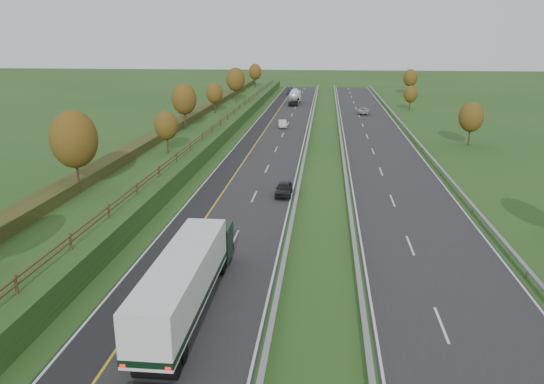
# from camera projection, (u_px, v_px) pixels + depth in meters

# --- Properties ---
(ground) EXTENTS (400.00, 400.00, 0.00)m
(ground) POSITION_uv_depth(u_px,v_px,m) (322.00, 156.00, 72.91)
(ground) COLOR #224619
(ground) RESTS_ON ground
(near_carriageway) EXTENTS (10.50, 200.00, 0.04)m
(near_carriageway) POSITION_uv_depth(u_px,v_px,m) (268.00, 148.00, 78.45)
(near_carriageway) COLOR #242427
(near_carriageway) RESTS_ON ground
(far_carriageway) EXTENTS (10.50, 200.00, 0.04)m
(far_carriageway) POSITION_uv_depth(u_px,v_px,m) (381.00, 150.00, 76.85)
(far_carriageway) COLOR #242427
(far_carriageway) RESTS_ON ground
(hard_shoulder) EXTENTS (3.00, 200.00, 0.04)m
(hard_shoulder) POSITION_uv_depth(u_px,v_px,m) (243.00, 147.00, 78.81)
(hard_shoulder) COLOR black
(hard_shoulder) RESTS_ON ground
(lane_markings) EXTENTS (26.75, 200.00, 0.01)m
(lane_markings) POSITION_uv_depth(u_px,v_px,m) (311.00, 149.00, 77.71)
(lane_markings) COLOR silver
(lane_markings) RESTS_ON near_carriageway
(embankment_left) EXTENTS (12.00, 200.00, 2.00)m
(embankment_left) POSITION_uv_depth(u_px,v_px,m) (182.00, 140.00, 79.44)
(embankment_left) COLOR #224619
(embankment_left) RESTS_ON ground
(hedge_left) EXTENTS (2.20, 180.00, 1.10)m
(hedge_left) POSITION_uv_depth(u_px,v_px,m) (169.00, 129.00, 79.20)
(hedge_left) COLOR #2C3516
(hedge_left) RESTS_ON embankment_left
(fence_left) EXTENTS (0.12, 189.06, 1.20)m
(fence_left) POSITION_uv_depth(u_px,v_px,m) (211.00, 129.00, 78.12)
(fence_left) COLOR #422B19
(fence_left) RESTS_ON embankment_left
(median_barrier_near) EXTENTS (0.32, 200.00, 0.71)m
(median_barrier_near) POSITION_uv_depth(u_px,v_px,m) (307.00, 145.00, 77.73)
(median_barrier_near) COLOR gray
(median_barrier_near) RESTS_ON ground
(median_barrier_far) EXTENTS (0.32, 200.00, 0.71)m
(median_barrier_far) POSITION_uv_depth(u_px,v_px,m) (342.00, 145.00, 77.24)
(median_barrier_far) COLOR gray
(median_barrier_far) RESTS_ON ground
(outer_barrier_far) EXTENTS (0.32, 200.00, 0.71)m
(outer_barrier_far) POSITION_uv_depth(u_px,v_px,m) (422.00, 147.00, 76.12)
(outer_barrier_far) COLOR gray
(outer_barrier_far) RESTS_ON ground
(trees_left) EXTENTS (6.64, 164.30, 7.66)m
(trees_left) POSITION_uv_depth(u_px,v_px,m) (177.00, 107.00, 74.68)
(trees_left) COLOR #2D2116
(trees_left) RESTS_ON embankment_left
(trees_far) EXTENTS (8.45, 118.60, 7.12)m
(trees_far) POSITION_uv_depth(u_px,v_px,m) (438.00, 99.00, 102.27)
(trees_far) COLOR #2D2116
(trees_far) RESTS_ON ground
(box_lorry) EXTENTS (2.58, 16.28, 4.06)m
(box_lorry) POSITION_uv_depth(u_px,v_px,m) (188.00, 278.00, 30.81)
(box_lorry) COLOR black
(box_lorry) RESTS_ON near_carriageway
(road_tanker) EXTENTS (2.40, 11.22, 3.46)m
(road_tanker) POSITION_uv_depth(u_px,v_px,m) (295.00, 96.00, 129.60)
(road_tanker) COLOR silver
(road_tanker) RESTS_ON near_carriageway
(car_dark_near) EXTENTS (1.73, 4.17, 1.41)m
(car_dark_near) POSITION_uv_depth(u_px,v_px,m) (284.00, 189.00, 54.65)
(car_dark_near) COLOR black
(car_dark_near) RESTS_ON near_carriageway
(car_silver_mid) EXTENTS (1.88, 4.24, 1.35)m
(car_silver_mid) POSITION_uv_depth(u_px,v_px,m) (283.00, 124.00, 95.87)
(car_silver_mid) COLOR #B5B6BA
(car_silver_mid) RESTS_ON near_carriageway
(car_small_far) EXTENTS (2.59, 5.67, 1.61)m
(car_small_far) POSITION_uv_depth(u_px,v_px,m) (291.00, 92.00, 150.15)
(car_small_far) COLOR #172549
(car_small_far) RESTS_ON near_carriageway
(car_oncoming) EXTENTS (2.86, 5.19, 1.38)m
(car_oncoming) POSITION_uv_depth(u_px,v_px,m) (364.00, 111.00, 112.68)
(car_oncoming) COLOR #ABACB0
(car_oncoming) RESTS_ON far_carriageway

